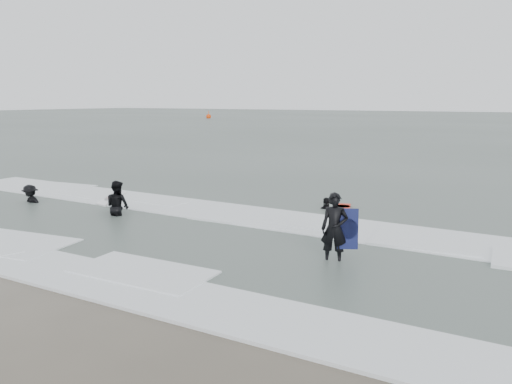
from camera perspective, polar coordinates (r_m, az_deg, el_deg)
The scene contains 9 objects.
ground at distance 11.35m, azimuth -12.91°, elevation -9.50°, with size 320.00×320.00×0.00m, color brown.
sea at distance 88.13m, azimuth 25.40°, elevation 7.08°, with size 320.00×320.00×0.00m, color #47544C.
surfer_centre at distance 12.13m, azimuth 8.84°, elevation -8.04°, with size 0.63×0.41×1.73m, color black.
surfer_wading at distance 17.29m, azimuth -15.47°, elevation -2.68°, with size 0.85×0.66×1.75m, color black.
surfer_breaker at distance 20.38m, azimuth -24.33°, elevation -1.27°, with size 1.02×0.59×1.58m, color black.
surfer_right_near at distance 17.76m, azimuth 8.07°, elevation -2.05°, with size 0.94×0.39×1.60m, color black.
surf_foam at distance 14.13m, azimuth -2.65°, elevation -5.07°, with size 30.03×9.06×0.09m.
bodyboards at distance 15.43m, azimuth 0.32°, elevation -1.96°, with size 9.27×6.22×1.25m.
buoy at distance 102.69m, azimuth -5.44°, elevation 8.59°, with size 1.00×1.00×1.65m.
Camera 1 is at (7.36, -7.74, 3.84)m, focal length 35.00 mm.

